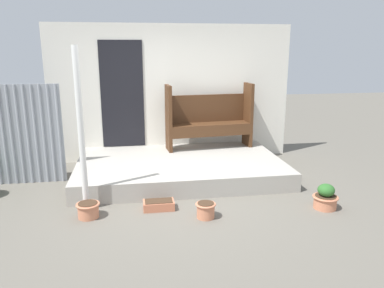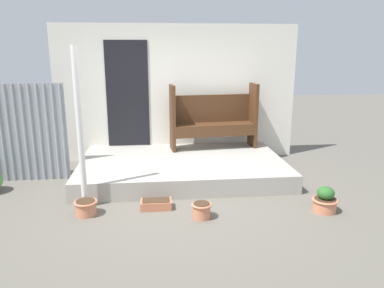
% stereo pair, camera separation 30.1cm
% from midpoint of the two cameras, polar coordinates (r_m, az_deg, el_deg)
% --- Properties ---
extents(ground_plane, '(24.00, 24.00, 0.00)m').
position_cam_midpoint_polar(ground_plane, '(5.52, -1.11, -8.53)').
color(ground_plane, '#666056').
extents(porch_slab, '(3.46, 2.15, 0.29)m').
position_cam_midpoint_polar(porch_slab, '(6.49, -0.19, -3.60)').
color(porch_slab, '#A8A399').
rests_on(porch_slab, ground_plane).
extents(house_wall, '(4.66, 0.08, 2.60)m').
position_cam_midpoint_polar(house_wall, '(7.32, -1.40, 7.72)').
color(house_wall, white).
rests_on(house_wall, ground_plane).
extents(support_post, '(0.08, 0.08, 2.19)m').
position_cam_midpoint_polar(support_post, '(5.12, -15.13, 2.02)').
color(support_post, white).
rests_on(support_post, ground_plane).
extents(bench, '(1.66, 0.55, 1.22)m').
position_cam_midpoint_polar(bench, '(7.12, 4.46, 4.11)').
color(bench, '#4C2D19').
rests_on(bench, porch_slab).
extents(flower_pot_left, '(0.31, 0.31, 0.20)m').
position_cam_midpoint_polar(flower_pot_left, '(5.17, -14.26, -9.30)').
color(flower_pot_left, tan).
rests_on(flower_pot_left, ground_plane).
extents(flower_pot_middle, '(0.27, 0.27, 0.21)m').
position_cam_midpoint_polar(flower_pot_middle, '(4.93, 3.23, -9.99)').
color(flower_pot_middle, tan).
rests_on(flower_pot_middle, ground_plane).
extents(flower_pot_right, '(0.35, 0.35, 0.35)m').
position_cam_midpoint_polar(flower_pot_right, '(5.46, 21.13, -8.07)').
color(flower_pot_right, tan).
rests_on(flower_pot_right, ground_plane).
extents(planter_box_rect, '(0.42, 0.23, 0.13)m').
position_cam_midpoint_polar(planter_box_rect, '(5.23, -3.84, -9.15)').
color(planter_box_rect, '#C67251').
rests_on(planter_box_rect, ground_plane).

